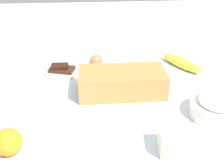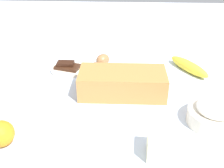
{
  "view_description": "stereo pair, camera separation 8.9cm",
  "coord_description": "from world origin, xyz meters",
  "px_view_note": "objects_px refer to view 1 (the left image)",
  "views": [
    {
      "loc": [
        0.05,
        0.77,
        0.5
      ],
      "look_at": [
        0.0,
        0.0,
        0.04
      ],
      "focal_mm": 44.33,
      "sensor_mm": 36.0,
      "label": 1
    },
    {
      "loc": [
        -0.03,
        0.77,
        0.5
      ],
      "look_at": [
        0.0,
        0.0,
        0.04
      ],
      "focal_mm": 44.33,
      "sensor_mm": 36.0,
      "label": 2
    }
  ],
  "objects_px": {
    "butter_block": "(178,142)",
    "chocolate_plate": "(62,71)",
    "loaf_pan": "(122,82)",
    "banana": "(182,63)",
    "flour_bowl": "(217,106)",
    "orange_fruit": "(8,142)",
    "egg_near_butter": "(96,60)"
  },
  "relations": [
    {
      "from": "loaf_pan",
      "to": "banana",
      "type": "distance_m",
      "value": 0.3
    },
    {
      "from": "flour_bowl",
      "to": "butter_block",
      "type": "relative_size",
      "value": 1.69
    },
    {
      "from": "flour_bowl",
      "to": "banana",
      "type": "relative_size",
      "value": 0.8
    },
    {
      "from": "chocolate_plate",
      "to": "flour_bowl",
      "type": "bearing_deg",
      "value": 147.81
    },
    {
      "from": "egg_near_butter",
      "to": "chocolate_plate",
      "type": "xyz_separation_m",
      "value": [
        0.13,
        0.05,
        -0.01
      ]
    },
    {
      "from": "loaf_pan",
      "to": "flour_bowl",
      "type": "height_order",
      "value": "loaf_pan"
    },
    {
      "from": "banana",
      "to": "egg_near_butter",
      "type": "distance_m",
      "value": 0.33
    },
    {
      "from": "loaf_pan",
      "to": "orange_fruit",
      "type": "height_order",
      "value": "loaf_pan"
    },
    {
      "from": "butter_block",
      "to": "chocolate_plate",
      "type": "relative_size",
      "value": 0.69
    },
    {
      "from": "egg_near_butter",
      "to": "chocolate_plate",
      "type": "relative_size",
      "value": 0.45
    },
    {
      "from": "orange_fruit",
      "to": "chocolate_plate",
      "type": "bearing_deg",
      "value": -102.66
    },
    {
      "from": "flour_bowl",
      "to": "chocolate_plate",
      "type": "height_order",
      "value": "flour_bowl"
    },
    {
      "from": "flour_bowl",
      "to": "banana",
      "type": "height_order",
      "value": "flour_bowl"
    },
    {
      "from": "flour_bowl",
      "to": "butter_block",
      "type": "xyz_separation_m",
      "value": [
        0.15,
        0.14,
        -0.0
      ]
    },
    {
      "from": "loaf_pan",
      "to": "orange_fruit",
      "type": "distance_m",
      "value": 0.4
    },
    {
      "from": "flour_bowl",
      "to": "chocolate_plate",
      "type": "distance_m",
      "value": 0.56
    },
    {
      "from": "banana",
      "to": "chocolate_plate",
      "type": "relative_size",
      "value": 1.46
    },
    {
      "from": "loaf_pan",
      "to": "orange_fruit",
      "type": "xyz_separation_m",
      "value": [
        0.3,
        0.26,
        -0.01
      ]
    },
    {
      "from": "chocolate_plate",
      "to": "egg_near_butter",
      "type": "bearing_deg",
      "value": -158.68
    },
    {
      "from": "butter_block",
      "to": "egg_near_butter",
      "type": "distance_m",
      "value": 0.52
    },
    {
      "from": "orange_fruit",
      "to": "butter_block",
      "type": "xyz_separation_m",
      "value": [
        -0.41,
        0.02,
        -0.0
      ]
    },
    {
      "from": "butter_block",
      "to": "chocolate_plate",
      "type": "bearing_deg",
      "value": -53.58
    },
    {
      "from": "orange_fruit",
      "to": "butter_block",
      "type": "relative_size",
      "value": 0.76
    },
    {
      "from": "loaf_pan",
      "to": "orange_fruit",
      "type": "bearing_deg",
      "value": 39.92
    },
    {
      "from": "butter_block",
      "to": "egg_near_butter",
      "type": "relative_size",
      "value": 1.54
    },
    {
      "from": "banana",
      "to": "butter_block",
      "type": "relative_size",
      "value": 2.11
    },
    {
      "from": "orange_fruit",
      "to": "egg_near_butter",
      "type": "height_order",
      "value": "orange_fruit"
    },
    {
      "from": "chocolate_plate",
      "to": "orange_fruit",
      "type": "bearing_deg",
      "value": 77.34
    },
    {
      "from": "loaf_pan",
      "to": "egg_near_butter",
      "type": "height_order",
      "value": "loaf_pan"
    },
    {
      "from": "banana",
      "to": "egg_near_butter",
      "type": "xyz_separation_m",
      "value": [
        0.33,
        -0.04,
        0.0
      ]
    },
    {
      "from": "egg_near_butter",
      "to": "chocolate_plate",
      "type": "bearing_deg",
      "value": 21.32
    },
    {
      "from": "egg_near_butter",
      "to": "butter_block",
      "type": "bearing_deg",
      "value": 111.19
    }
  ]
}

